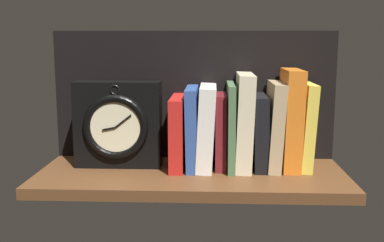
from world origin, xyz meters
The scene contains 13 objects.
ground_plane centered at (0.00, 0.00, -1.25)cm, with size 72.08×29.01×2.50cm, color brown.
back_panel centered at (0.00, 13.91, 16.43)cm, with size 72.08×1.20×32.86cm, color black.
book_red_requiem centered at (-3.50, 4.86, 8.56)cm, with size 3.26×16.90×17.13cm, color red.
book_blue_modern centered at (-0.23, 4.86, 9.68)cm, with size 2.70×16.06×19.37cm, color #2D4C8E.
book_white_catcher centered at (3.33, 4.86, 9.90)cm, with size 3.82×16.50×19.79cm, color silver.
book_maroon_dawkins centered at (6.83, 4.86, 8.92)cm, with size 2.57×12.38×17.84cm, color maroon.
book_green_romantic centered at (9.27, 4.86, 10.17)cm, with size 1.71×16.61×20.35cm, color #476B44.
book_cream_twain centered at (12.33, 4.86, 11.35)cm, with size 3.81×16.07×22.69cm, color beige.
book_black_skeptic centered at (16.19, 4.86, 8.81)cm, with size 3.31×14.04×17.62cm, color black.
book_tan_shortstories centered at (19.64, 4.86, 10.34)cm, with size 3.01×14.94×20.69cm, color tan.
book_orange_pandolfini centered at (23.50, 4.86, 11.89)cm, with size 4.11×14.14×23.77cm, color orange.
book_yellow_seinlanguage centered at (27.14, 4.86, 10.24)cm, with size 2.57×12.85×20.48cm, color gold.
framed_clock centered at (-18.03, 3.96, 10.39)cm, with size 20.79×7.55×20.79cm.
Camera 1 is at (4.92, -105.96, 30.82)cm, focal length 43.64 mm.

